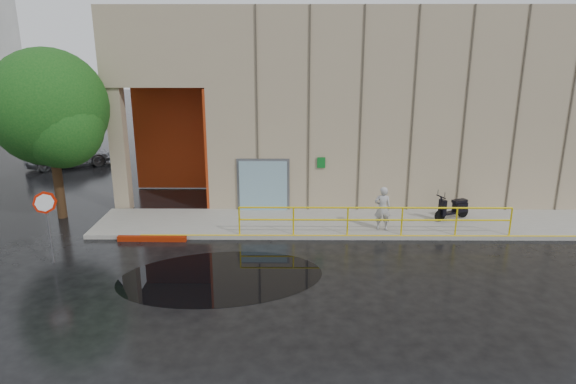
# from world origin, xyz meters

# --- Properties ---
(ground) EXTENTS (120.00, 120.00, 0.00)m
(ground) POSITION_xyz_m (0.00, 0.00, 0.00)
(ground) COLOR black
(ground) RESTS_ON ground
(sidewalk) EXTENTS (20.00, 3.00, 0.15)m
(sidewalk) POSITION_xyz_m (4.00, 4.50, 0.07)
(sidewalk) COLOR gray
(sidewalk) RESTS_ON ground
(building) EXTENTS (20.00, 10.17, 8.00)m
(building) POSITION_xyz_m (5.10, 10.98, 4.21)
(building) COLOR tan
(building) RESTS_ON ground
(guardrail) EXTENTS (9.56, 0.06, 1.03)m
(guardrail) POSITION_xyz_m (4.25, 3.15, 0.68)
(guardrail) COLOR yellow
(guardrail) RESTS_ON sidewalk
(person) EXTENTS (0.62, 0.44, 1.60)m
(person) POSITION_xyz_m (4.60, 3.70, 0.95)
(person) COLOR #AAA9AE
(person) RESTS_ON sidewalk
(scooter) EXTENTS (1.57, 1.05, 1.19)m
(scooter) POSITION_xyz_m (7.48, 4.81, 0.83)
(scooter) COLOR black
(scooter) RESTS_ON sidewalk
(stop_sign) EXTENTS (0.60, 0.44, 2.35)m
(stop_sign) POSITION_xyz_m (-6.18, 1.02, 1.73)
(stop_sign) COLOR slate
(stop_sign) RESTS_ON ground
(red_curb) EXTENTS (2.40, 0.21, 0.18)m
(red_curb) POSITION_xyz_m (-3.54, 2.86, 0.09)
(red_curb) COLOR maroon
(red_curb) RESTS_ON ground
(puddle) EXTENTS (6.59, 4.66, 0.01)m
(puddle) POSITION_xyz_m (-0.76, 0.05, 0.00)
(puddle) COLOR black
(puddle) RESTS_ON ground
(car_c) EXTENTS (4.85, 3.78, 1.31)m
(car_c) POSITION_xyz_m (-11.01, 13.85, 0.66)
(car_c) COLOR #97989E
(car_c) RESTS_ON ground
(tree_near) EXTENTS (4.37, 4.37, 6.53)m
(tree_near) POSITION_xyz_m (-7.59, 5.23, 4.16)
(tree_near) COLOR #301D10
(tree_near) RESTS_ON ground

